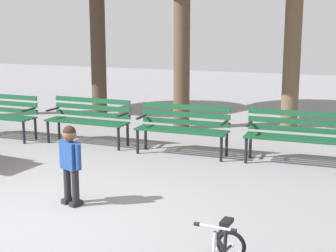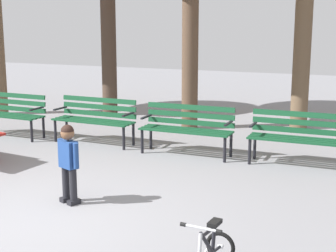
{
  "view_description": "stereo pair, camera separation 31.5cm",
  "coord_description": "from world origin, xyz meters",
  "px_view_note": "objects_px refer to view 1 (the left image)",
  "views": [
    {
      "loc": [
        3.46,
        -4.52,
        2.29
      ],
      "look_at": [
        1.02,
        1.98,
        0.85
      ],
      "focal_mm": 54.75,
      "sensor_mm": 36.0,
      "label": 1
    },
    {
      "loc": [
        3.75,
        -4.4,
        2.29
      ],
      "look_at": [
        1.02,
        1.98,
        0.85
      ],
      "focal_mm": 54.75,
      "sensor_mm": 36.0,
      "label": 2
    }
  ],
  "objects_px": {
    "park_bench_right": "(183,125)",
    "kids_bicycle": "(223,251)",
    "child_standing": "(70,159)",
    "park_bench_far_right": "(296,133)",
    "park_bench_far_left": "(0,112)",
    "park_bench_left": "(89,117)"
  },
  "relations": [
    {
      "from": "park_bench_right",
      "to": "kids_bicycle",
      "type": "relative_size",
      "value": 2.76
    },
    {
      "from": "child_standing",
      "to": "park_bench_far_right",
      "type": "bearing_deg",
      "value": 50.44
    },
    {
      "from": "park_bench_far_left",
      "to": "park_bench_far_right",
      "type": "distance_m",
      "value": 5.7
    },
    {
      "from": "park_bench_right",
      "to": "kids_bicycle",
      "type": "xyz_separation_m",
      "value": [
        1.72,
        -3.89,
        -0.31
      ]
    },
    {
      "from": "park_bench_right",
      "to": "kids_bicycle",
      "type": "bearing_deg",
      "value": -66.12
    },
    {
      "from": "park_bench_left",
      "to": "child_standing",
      "type": "distance_m",
      "value": 3.26
    },
    {
      "from": "park_bench_left",
      "to": "park_bench_far_right",
      "type": "height_order",
      "value": "same"
    },
    {
      "from": "child_standing",
      "to": "park_bench_left",
      "type": "bearing_deg",
      "value": 115.23
    },
    {
      "from": "park_bench_right",
      "to": "park_bench_far_right",
      "type": "height_order",
      "value": "same"
    },
    {
      "from": "park_bench_far_left",
      "to": "kids_bicycle",
      "type": "relative_size",
      "value": 2.77
    },
    {
      "from": "park_bench_far_right",
      "to": "kids_bicycle",
      "type": "xyz_separation_m",
      "value": [
        -0.18,
        -3.95,
        -0.31
      ]
    },
    {
      "from": "park_bench_right",
      "to": "park_bench_far_right",
      "type": "bearing_deg",
      "value": 1.83
    },
    {
      "from": "park_bench_left",
      "to": "park_bench_far_right",
      "type": "relative_size",
      "value": 1.0
    },
    {
      "from": "park_bench_left",
      "to": "kids_bicycle",
      "type": "relative_size",
      "value": 2.78
    },
    {
      "from": "park_bench_far_left",
      "to": "park_bench_left",
      "type": "bearing_deg",
      "value": 4.88
    },
    {
      "from": "park_bench_far_right",
      "to": "kids_bicycle",
      "type": "bearing_deg",
      "value": -92.54
    },
    {
      "from": "park_bench_right",
      "to": "child_standing",
      "type": "relative_size",
      "value": 1.57
    },
    {
      "from": "park_bench_left",
      "to": "park_bench_right",
      "type": "bearing_deg",
      "value": -3.0
    },
    {
      "from": "park_bench_far_right",
      "to": "park_bench_right",
      "type": "bearing_deg",
      "value": -178.17
    },
    {
      "from": "park_bench_far_left",
      "to": "child_standing",
      "type": "relative_size",
      "value": 1.58
    },
    {
      "from": "park_bench_right",
      "to": "park_bench_far_right",
      "type": "distance_m",
      "value": 1.9
    },
    {
      "from": "park_bench_far_right",
      "to": "kids_bicycle",
      "type": "distance_m",
      "value": 3.97
    }
  ]
}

